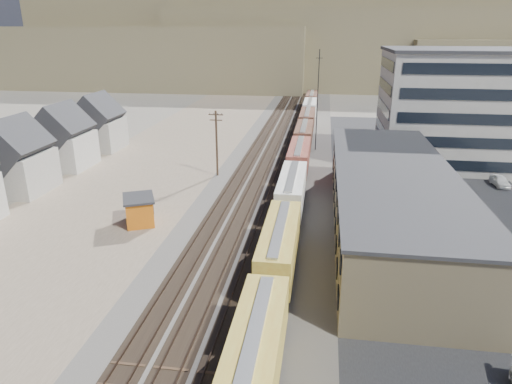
# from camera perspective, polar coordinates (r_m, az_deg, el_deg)

# --- Properties ---
(ground) EXTENTS (300.00, 300.00, 0.00)m
(ground) POSITION_cam_1_polar(r_m,az_deg,el_deg) (32.42, -6.96, -21.60)
(ground) COLOR #6B6356
(ground) RESTS_ON ground
(ballast_bed) EXTENTS (18.00, 200.00, 0.06)m
(ballast_bed) POSITION_cam_1_polar(r_m,az_deg,el_deg) (76.70, 2.74, 3.60)
(ballast_bed) COLOR #4C4742
(ballast_bed) RESTS_ON ground
(dirt_yard) EXTENTS (24.00, 180.00, 0.03)m
(dirt_yard) POSITION_cam_1_polar(r_m,az_deg,el_deg) (72.13, -14.12, 1.94)
(dirt_yard) COLOR #73644F
(dirt_yard) RESTS_ON ground
(asphalt_lot) EXTENTS (26.00, 120.00, 0.04)m
(asphalt_lot) POSITION_cam_1_polar(r_m,az_deg,el_deg) (63.86, 21.33, -1.16)
(asphalt_lot) COLOR #232326
(asphalt_lot) RESTS_ON ground
(rail_tracks) EXTENTS (11.40, 200.00, 0.24)m
(rail_tracks) POSITION_cam_1_polar(r_m,az_deg,el_deg) (76.73, 2.33, 3.68)
(rail_tracks) COLOR black
(rail_tracks) RESTS_ON ground
(freight_train) EXTENTS (3.00, 119.74, 4.46)m
(freight_train) POSITION_cam_1_polar(r_m,az_deg,el_deg) (77.57, 5.72, 5.82)
(freight_train) COLOR black
(freight_train) RESTS_ON ground
(warehouse) EXTENTS (12.40, 40.40, 7.25)m
(warehouse) POSITION_cam_1_polar(r_m,az_deg,el_deg) (52.06, 16.54, -0.96)
(warehouse) COLOR tan
(warehouse) RESTS_ON ground
(office_tower) EXTENTS (22.60, 18.60, 18.45)m
(office_tower) POSITION_cam_1_polar(r_m,az_deg,el_deg) (81.90, 23.38, 9.69)
(office_tower) COLOR #9E998E
(office_tower) RESTS_ON ground
(utility_pole_north) EXTENTS (2.20, 0.32, 10.00)m
(utility_pole_north) POSITION_cam_1_polar(r_m,az_deg,el_deg) (69.07, -4.95, 6.25)
(utility_pole_north) COLOR #382619
(utility_pole_north) RESTS_ON ground
(radio_mast) EXTENTS (1.20, 0.16, 18.00)m
(radio_mast) POSITION_cam_1_polar(r_m,az_deg,el_deg) (84.23, 7.69, 11.24)
(radio_mast) COLOR black
(radio_mast) RESTS_ON ground
(hills_north) EXTENTS (265.00, 80.00, 32.00)m
(hills_north) POSITION_cam_1_polar(r_m,az_deg,el_deg) (191.52, 6.62, 17.47)
(hills_north) COLOR brown
(hills_north) RESTS_ON ground
(maintenance_shed) EXTENTS (4.95, 5.44, 3.24)m
(maintenance_shed) POSITION_cam_1_polar(r_m,az_deg,el_deg) (54.24, -14.37, -2.18)
(maintenance_shed) COLOR #CD6513
(maintenance_shed) RESTS_ON ground
(parked_car_blue) EXTENTS (6.08, 6.51, 1.70)m
(parked_car_blue) POSITION_cam_1_polar(r_m,az_deg,el_deg) (74.00, 20.63, 2.38)
(parked_car_blue) COLOR navy
(parked_car_blue) RESTS_ON ground
(parked_car_far) EXTENTS (1.96, 4.50, 1.51)m
(parked_car_far) POSITION_cam_1_polar(r_m,az_deg,el_deg) (74.05, 28.20, 1.20)
(parked_car_far) COLOR white
(parked_car_far) RESTS_ON ground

